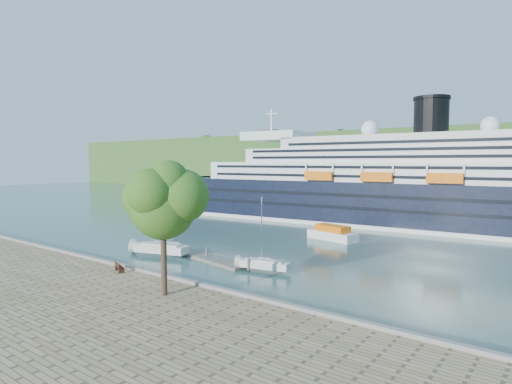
% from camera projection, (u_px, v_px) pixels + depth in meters
% --- Properties ---
extents(ground, '(400.00, 400.00, 0.00)m').
position_uv_depth(ground, '(111.00, 272.00, 47.14)').
color(ground, '#30564F').
rests_on(ground, ground).
extents(far_hillside, '(400.00, 50.00, 24.00)m').
position_uv_depth(far_hillside, '(445.00, 162.00, 161.51)').
color(far_hillside, '#315823').
rests_on(far_hillside, ground).
extents(quay_coping, '(220.00, 0.50, 0.30)m').
position_uv_depth(quay_coping, '(109.00, 262.00, 46.90)').
color(quay_coping, slate).
rests_on(quay_coping, promenade).
extents(cruise_ship, '(107.16, 22.46, 23.89)m').
position_uv_depth(cruise_ship, '(369.00, 163.00, 83.37)').
color(cruise_ship, black).
rests_on(cruise_ship, ground).
extents(park_bench, '(1.84, 1.25, 1.09)m').
position_uv_depth(park_bench, '(120.00, 266.00, 43.39)').
color(park_bench, '#472214').
rests_on(park_bench, promenade).
extents(promenade_tree, '(7.33, 7.33, 12.14)m').
position_uv_depth(promenade_tree, '(163.00, 223.00, 35.46)').
color(promenade_tree, '#295D18').
rests_on(promenade_tree, promenade).
extents(floating_pontoon, '(18.18, 5.76, 0.40)m').
position_uv_depth(floating_pontoon, '(198.00, 255.00, 54.61)').
color(floating_pontoon, '#65615A').
rests_on(floating_pontoon, ground).
extents(sailboat_white_near, '(8.15, 4.20, 10.14)m').
position_uv_depth(sailboat_white_near, '(161.00, 217.00, 54.46)').
color(sailboat_white_near, silver).
rests_on(sailboat_white_near, ground).
extents(sailboat_white_far, '(6.36, 3.01, 7.93)m').
position_uv_depth(sailboat_white_far, '(265.00, 236.00, 46.95)').
color(sailboat_white_far, silver).
rests_on(sailboat_white_far, ground).
extents(tender_launch, '(8.74, 4.78, 2.29)m').
position_uv_depth(tender_launch, '(332.00, 232.00, 66.76)').
color(tender_launch, orange).
rests_on(tender_launch, ground).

